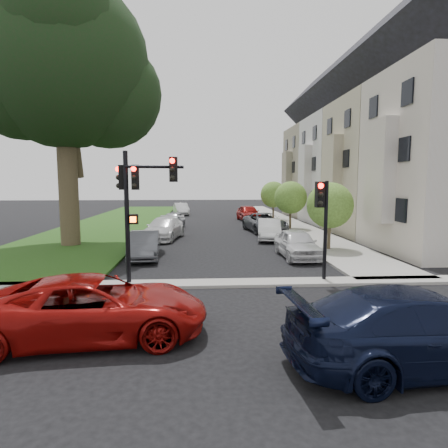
{
  "coord_description": "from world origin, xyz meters",
  "views": [
    {
      "loc": [
        -0.99,
        -11.9,
        3.92
      ],
      "look_at": [
        0.0,
        5.0,
        2.0
      ],
      "focal_mm": 30.0,
      "sensor_mm": 36.0,
      "label": 1
    }
  ],
  "objects": [
    {
      "name": "traffic_signal_secondary",
      "position": [
        3.64,
        2.19,
        2.76
      ],
      "size": [
        0.51,
        0.41,
        3.95
      ],
      "color": "black",
      "rests_on": "ground"
    },
    {
      "name": "sidewalk_right",
      "position": [
        6.75,
        24.0,
        0.06
      ],
      "size": [
        3.5,
        44.0,
        0.12
      ],
      "primitive_type": "cube",
      "color": "#A59F92",
      "rests_on": "ground"
    },
    {
      "name": "car_parked_2",
      "position": [
        3.89,
        16.81,
        0.75
      ],
      "size": [
        3.22,
        5.67,
        1.49
      ],
      "primitive_type": "imported",
      "rotation": [
        0.0,
        0.0,
        0.14
      ],
      "color": "#3F4247",
      "rests_on": "ground"
    },
    {
      "name": "small_tree_a",
      "position": [
        6.2,
        8.74,
        2.59
      ],
      "size": [
        2.6,
        2.6,
        3.89
      ],
      "color": "#3B3124",
      "rests_on": "ground"
    },
    {
      "name": "car_parked_3",
      "position": [
        3.68,
        25.53,
        0.79
      ],
      "size": [
        2.32,
        4.81,
        1.58
      ],
      "primitive_type": "imported",
      "rotation": [
        0.0,
        0.0,
        0.1
      ],
      "color": "maroon",
      "rests_on": "ground"
    },
    {
      "name": "small_tree_b",
      "position": [
        6.2,
        18.15,
        2.63
      ],
      "size": [
        2.64,
        2.64,
        3.96
      ],
      "color": "#3B3124",
      "rests_on": "ground"
    },
    {
      "name": "house_b",
      "position": [
        12.45,
        15.5,
        6.93
      ],
      "size": [
        7.7,
        7.55,
        15.97
      ],
      "color": "gray",
      "rests_on": "ground"
    },
    {
      "name": "small_tree_c",
      "position": [
        6.2,
        25.48,
        2.63
      ],
      "size": [
        2.64,
        2.64,
        3.96
      ],
      "color": "#3B3124",
      "rests_on": "ground"
    },
    {
      "name": "sidewalk_cross",
      "position": [
        0.0,
        2.0,
        0.06
      ],
      "size": [
        60.0,
        1.0,
        0.12
      ],
      "primitive_type": "cube",
      "color": "#A59F92",
      "rests_on": "ground"
    },
    {
      "name": "eucalyptus",
      "position": [
        -9.06,
        11.09,
        10.74
      ],
      "size": [
        11.1,
        10.07,
        15.72
      ],
      "color": "#3B3124",
      "rests_on": "ground"
    },
    {
      "name": "car_parked_6",
      "position": [
        -3.62,
        13.63,
        0.74
      ],
      "size": [
        2.91,
        5.37,
        1.48
      ],
      "primitive_type": "imported",
      "rotation": [
        0.0,
        0.0,
        -0.17
      ],
      "color": "silver",
      "rests_on": "ground"
    },
    {
      "name": "car_parked_9",
      "position": [
        -3.48,
        32.59,
        0.7
      ],
      "size": [
        2.23,
        4.44,
        1.4
      ],
      "primitive_type": "imported",
      "rotation": [
        0.0,
        0.0,
        0.18
      ],
      "color": "silver",
      "rests_on": "ground"
    },
    {
      "name": "car_cross_near",
      "position": [
        -3.72,
        -2.65,
        0.78
      ],
      "size": [
        5.88,
        3.15,
        1.57
      ],
      "primitive_type": "imported",
      "rotation": [
        0.0,
        0.0,
        1.67
      ],
      "color": "maroon",
      "rests_on": "ground"
    },
    {
      "name": "car_parked_5",
      "position": [
        -3.97,
        7.26,
        0.69
      ],
      "size": [
        1.8,
        4.28,
        1.38
      ],
      "primitive_type": "imported",
      "rotation": [
        0.0,
        0.0,
        0.08
      ],
      "color": "#3F4247",
      "rests_on": "ground"
    },
    {
      "name": "ground",
      "position": [
        0.0,
        0.0,
        0.0
      ],
      "size": [
        140.0,
        140.0,
        0.0
      ],
      "primitive_type": "plane",
      "color": "black",
      "rests_on": "ground"
    },
    {
      "name": "car_parked_0",
      "position": [
        3.9,
        6.95,
        0.73
      ],
      "size": [
        1.83,
        4.34,
        1.47
      ],
      "primitive_type": "imported",
      "rotation": [
        0.0,
        0.0,
        0.02
      ],
      "color": "silver",
      "rests_on": "ground"
    },
    {
      "name": "car_parked_1",
      "position": [
        3.55,
        13.04,
        0.7
      ],
      "size": [
        2.1,
        4.42,
        1.4
      ],
      "primitive_type": "imported",
      "rotation": [
        0.0,
        0.0,
        -0.15
      ],
      "color": "silver",
      "rests_on": "ground"
    },
    {
      "name": "house_d",
      "position": [
        12.45,
        30.5,
        6.93
      ],
      "size": [
        7.7,
        7.55,
        15.97
      ],
      "color": "slate",
      "rests_on": "ground"
    },
    {
      "name": "grass_strip",
      "position": [
        -9.0,
        24.0,
        0.06
      ],
      "size": [
        8.0,
        44.0,
        0.12
      ],
      "primitive_type": "cube",
      "color": "#2B4E1B",
      "rests_on": "ground"
    },
    {
      "name": "car_parked_7",
      "position": [
        -3.49,
        19.55,
        0.69
      ],
      "size": [
        2.22,
        4.25,
        1.38
      ],
      "primitive_type": "imported",
      "rotation": [
        0.0,
        0.0,
        -0.15
      ],
      "color": "#999BA0",
      "rests_on": "ground"
    },
    {
      "name": "traffic_signal_main",
      "position": [
        -3.4,
        2.23,
        3.48
      ],
      "size": [
        2.47,
        0.66,
        5.05
      ],
      "color": "black",
      "rests_on": "ground"
    },
    {
      "name": "house_c",
      "position": [
        12.45,
        23.0,
        6.93
      ],
      "size": [
        7.7,
        7.55,
        15.97
      ],
      "color": "#B8AA9E",
      "rests_on": "ground"
    },
    {
      "name": "car_cross_far",
      "position": [
        3.59,
        -4.58,
        0.84
      ],
      "size": [
        5.98,
        2.89,
        1.68
      ],
      "primitive_type": "imported",
      "rotation": [
        0.0,
        0.0,
        1.67
      ],
      "color": "black",
      "rests_on": "ground"
    }
  ]
}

